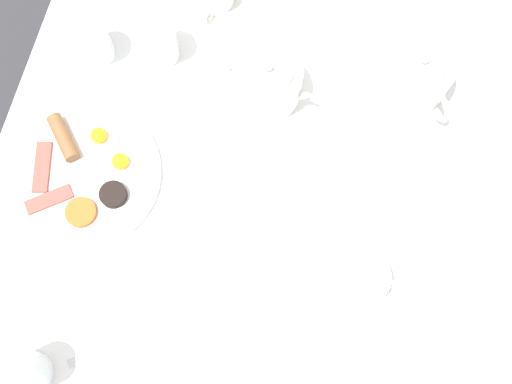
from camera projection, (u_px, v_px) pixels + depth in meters
ground_plane at (256, 264)px, 1.80m from camera, size 8.00×8.00×0.00m
table at (256, 205)px, 1.16m from camera, size 1.00×1.04×0.74m
breakfast_plate at (84, 172)px, 1.10m from camera, size 0.29×0.29×0.04m
teapot_near at (267, 81)px, 1.11m from camera, size 0.21×0.13×0.11m
teapot_far at (417, 75)px, 1.11m from camera, size 0.15×0.17×0.11m
teacup_with_saucer_left at (361, 280)px, 1.02m from camera, size 0.14×0.13×0.07m
water_glass_tall at (91, 39)px, 1.13m from camera, size 0.07×0.07×0.10m
water_glass_short at (19, 373)px, 0.95m from camera, size 0.07×0.07×0.12m
wine_glass_spare at (158, 38)px, 1.12m from camera, size 0.07×0.07×0.11m
knife_by_plate at (128, 340)px, 1.02m from camera, size 0.18×0.13×0.00m
spoon_for_tea at (446, 222)px, 1.08m from camera, size 0.14×0.08×0.00m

